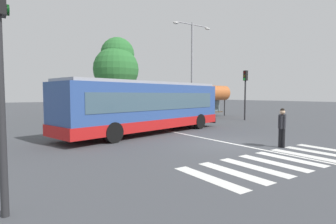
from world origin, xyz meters
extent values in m
plane|color=#424449|center=(0.00, 0.00, 0.00)|extent=(160.00, 160.00, 0.00)
cylinder|color=black|center=(2.07, 7.27, 0.50)|extent=(1.04, 0.53, 1.00)
cylinder|color=black|center=(2.63, 4.99, 0.50)|extent=(1.04, 0.53, 1.00)
cylinder|color=black|center=(-4.81, 5.59, 0.50)|extent=(1.04, 0.53, 1.00)
cylinder|color=black|center=(-4.25, 3.31, 0.50)|extent=(1.04, 0.53, 1.00)
cube|color=#2D4C8E|center=(-1.31, 5.24, 1.62)|extent=(11.36, 5.11, 2.55)
cube|color=red|center=(-1.31, 5.24, 0.62)|extent=(11.48, 5.16, 0.55)
cube|color=#3D5666|center=(-1.31, 5.24, 1.93)|extent=(10.08, 4.84, 0.96)
cube|color=#3D5666|center=(4.07, 6.55, 1.83)|extent=(0.57, 2.19, 1.63)
cube|color=black|center=(4.07, 6.55, 2.72)|extent=(0.52, 1.90, 0.28)
cube|color=#99999E|center=(-1.31, 5.24, 2.98)|extent=(10.88, 4.80, 0.16)
cube|color=#28282B|center=(4.18, 6.58, 0.43)|extent=(0.72, 2.51, 0.36)
cylinder|color=black|center=(1.33, -1.84, 0.42)|extent=(0.16, 0.16, 0.85)
cylinder|color=black|center=(1.38, -1.94, 0.42)|extent=(0.16, 0.16, 0.85)
cube|color=#232328|center=(1.36, -1.89, 1.15)|extent=(0.47, 0.40, 0.60)
cylinder|color=#232328|center=(1.14, -1.99, 1.12)|extent=(0.10, 0.10, 0.55)
cylinder|color=#232328|center=(1.58, -1.79, 1.12)|extent=(0.10, 0.10, 0.55)
sphere|color=tan|center=(1.36, -1.89, 1.56)|extent=(0.22, 0.22, 0.22)
sphere|color=black|center=(1.36, -1.89, 1.63)|extent=(0.19, 0.19, 0.19)
cylinder|color=black|center=(-1.81, 16.54, 0.32)|extent=(0.25, 0.65, 0.64)
cylinder|color=black|center=(-0.14, 16.40, 0.32)|extent=(0.25, 0.65, 0.64)
cylinder|color=black|center=(-2.04, 13.76, 0.32)|extent=(0.25, 0.65, 0.64)
cylinder|color=black|center=(-0.37, 13.62, 0.32)|extent=(0.25, 0.65, 0.64)
cube|color=#C6B793|center=(-1.09, 15.08, 0.64)|extent=(2.19, 4.64, 0.52)
cube|color=#3D5666|center=(-1.10, 14.99, 1.12)|extent=(1.78, 2.29, 0.44)
cube|color=#C6B793|center=(-1.10, 14.99, 1.30)|extent=(1.69, 2.10, 0.09)
cylinder|color=black|center=(0.66, 16.99, 0.32)|extent=(0.23, 0.65, 0.64)
cylinder|color=black|center=(2.33, 16.91, 0.32)|extent=(0.23, 0.65, 0.64)
cylinder|color=black|center=(0.52, 14.20, 0.32)|extent=(0.23, 0.65, 0.64)
cylinder|color=black|center=(2.19, 14.12, 0.32)|extent=(0.23, 0.65, 0.64)
cube|color=white|center=(1.42, 15.56, 0.64)|extent=(2.04, 4.59, 0.52)
cube|color=#3D5666|center=(1.42, 15.47, 1.12)|extent=(1.71, 2.24, 0.44)
cube|color=white|center=(1.42, 15.47, 1.30)|extent=(1.63, 2.05, 0.09)
cylinder|color=black|center=(3.58, 17.02, 0.32)|extent=(0.23, 0.65, 0.64)
cylinder|color=black|center=(5.25, 16.94, 0.32)|extent=(0.23, 0.65, 0.64)
cylinder|color=black|center=(3.45, 14.23, 0.32)|extent=(0.23, 0.65, 0.64)
cylinder|color=black|center=(5.12, 14.16, 0.32)|extent=(0.23, 0.65, 0.64)
cube|color=#AD1E1E|center=(4.35, 15.59, 0.64)|extent=(2.03, 4.58, 0.52)
cube|color=#3D5666|center=(4.35, 15.50, 1.12)|extent=(1.70, 2.23, 0.44)
cube|color=#AD1E1E|center=(4.35, 15.50, 1.30)|extent=(1.62, 2.05, 0.09)
cylinder|color=#28282B|center=(-9.02, -2.79, 1.87)|extent=(0.14, 0.14, 3.75)
cylinder|color=#093B10|center=(-8.85, -2.79, 3.87)|extent=(0.04, 0.20, 0.20)
cylinder|color=#28282B|center=(10.11, 7.36, 1.78)|extent=(0.14, 0.14, 3.56)
cube|color=black|center=(10.11, 7.36, 4.01)|extent=(0.28, 0.32, 0.90)
cylinder|color=#410907|center=(9.94, 7.36, 4.28)|extent=(0.04, 0.20, 0.20)
cylinder|color=#463707|center=(9.94, 7.36, 3.98)|extent=(0.04, 0.20, 0.20)
cylinder|color=green|center=(9.94, 7.36, 3.68)|extent=(0.04, 0.20, 0.20)
cylinder|color=#28282B|center=(7.99, 11.98, 1.15)|extent=(0.12, 0.12, 2.30)
cylinder|color=#28282B|center=(12.35, 11.98, 1.15)|extent=(0.12, 0.12, 2.30)
cube|color=slate|center=(10.17, 12.68, 1.26)|extent=(4.18, 0.04, 1.93)
cylinder|color=#BC602D|center=(10.17, 11.98, 2.48)|extent=(4.44, 1.54, 1.54)
cube|color=#4C3823|center=(10.17, 11.98, 0.45)|extent=(3.49, 0.36, 0.08)
cylinder|color=#939399|center=(6.79, 10.85, 4.46)|extent=(0.20, 0.20, 8.91)
cylinder|color=#939399|center=(7.73, 10.85, 8.76)|extent=(1.88, 0.10, 0.10)
ellipsoid|color=silver|center=(8.67, 10.85, 8.63)|extent=(0.60, 0.32, 0.20)
cylinder|color=#939399|center=(5.86, 10.85, 8.76)|extent=(1.88, 0.10, 0.10)
ellipsoid|color=silver|center=(4.92, 10.85, 8.63)|extent=(0.60, 0.32, 0.20)
cylinder|color=brown|center=(3.25, 20.16, 1.68)|extent=(0.36, 0.36, 3.37)
sphere|color=#2D7033|center=(3.25, 20.16, 5.17)|extent=(5.14, 5.14, 5.14)
sphere|color=#2D7033|center=(3.61, 20.52, 6.97)|extent=(3.86, 3.86, 3.86)
cube|color=silver|center=(-4.23, -3.26, 0.00)|extent=(0.45, 2.63, 0.01)
cube|color=silver|center=(-3.25, -3.26, 0.00)|extent=(0.45, 2.63, 0.01)
cube|color=silver|center=(-2.27, -3.26, 0.00)|extent=(0.45, 2.63, 0.01)
cube|color=silver|center=(-1.28, -3.26, 0.00)|extent=(0.45, 2.63, 0.01)
cube|color=silver|center=(-0.30, -3.26, 0.00)|extent=(0.45, 2.63, 0.01)
cube|color=silver|center=(0.68, -3.26, 0.00)|extent=(0.45, 2.63, 0.01)
cube|color=silver|center=(1.67, -3.26, 0.00)|extent=(0.45, 2.63, 0.01)
cube|color=silver|center=(2.65, -3.26, 0.00)|extent=(0.45, 2.63, 0.01)
cube|color=silver|center=(0.28, 2.00, 0.00)|extent=(0.16, 24.00, 0.01)
camera|label=1|loc=(-9.27, -8.62, 2.32)|focal=28.62mm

